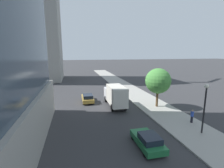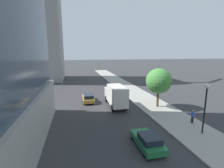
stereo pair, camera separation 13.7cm
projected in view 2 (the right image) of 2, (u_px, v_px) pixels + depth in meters
sidewalk at (173, 118)px, 20.92m from camera, size 5.36×120.00×0.15m
construction_building at (39, 16)px, 47.67m from camera, size 19.26×15.09×44.47m
street_lamp at (206, 101)px, 16.25m from camera, size 0.44×0.44×5.20m
street_tree at (159, 81)px, 24.61m from camera, size 3.85×3.85×5.95m
car_green at (148, 141)px, 14.51m from camera, size 1.87×4.06×1.33m
car_gold at (88, 98)px, 28.01m from camera, size 1.87×4.33×1.42m
box_truck at (116, 95)px, 25.38m from camera, size 2.24×6.93×3.41m
pedestrian_blue_shirt at (193, 116)px, 19.26m from camera, size 0.34×0.34×1.59m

